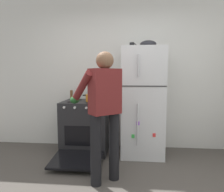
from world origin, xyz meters
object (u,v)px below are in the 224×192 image
(person_cook, at_px, (103,105))
(mixing_bowl, at_px, (148,44))
(red_pot, at_px, (94,98))
(coffee_mug, at_px, (132,45))
(stove_range, at_px, (85,127))
(pepper_mill, at_px, (71,95))
(refrigerator, at_px, (142,102))

(person_cook, xyz_separation_m, mixing_bowl, (0.60, 0.95, 0.86))
(red_pot, distance_m, coffee_mug, 1.07)
(stove_range, relative_size, mixing_bowl, 4.61)
(person_cook, xyz_separation_m, coffee_mug, (0.34, 1.00, 0.85))
(person_cook, distance_m, mixing_bowl, 1.41)
(stove_range, xyz_separation_m, pepper_mill, (-0.30, 0.22, 0.54))
(red_pot, xyz_separation_m, mixing_bowl, (0.88, 0.05, 0.87))
(person_cook, bearing_deg, pepper_mill, 122.78)
(red_pot, bearing_deg, refrigerator, 3.55)
(refrigerator, distance_m, mixing_bowl, 0.94)
(stove_range, xyz_separation_m, person_cook, (0.44, -0.93, 0.53))
(coffee_mug, bearing_deg, mixing_bowl, -10.99)
(stove_range, distance_m, red_pot, 0.54)
(person_cook, distance_m, pepper_mill, 1.37)
(refrigerator, height_order, red_pot, refrigerator)
(person_cook, height_order, red_pot, person_cook)
(stove_range, height_order, pepper_mill, pepper_mill)
(stove_range, height_order, red_pot, red_pot)
(red_pot, relative_size, mixing_bowl, 1.44)
(mixing_bowl, bearing_deg, coffee_mug, 169.01)
(person_cook, bearing_deg, coffee_mug, 71.00)
(refrigerator, relative_size, stove_range, 1.46)
(coffee_mug, xyz_separation_m, mixing_bowl, (0.26, -0.05, 0.01))
(refrigerator, relative_size, mixing_bowl, 6.74)
(refrigerator, xyz_separation_m, coffee_mug, (-0.18, 0.05, 0.93))
(refrigerator, relative_size, person_cook, 1.10)
(stove_range, relative_size, person_cook, 0.75)
(refrigerator, relative_size, coffee_mug, 15.71)
(person_cook, relative_size, mixing_bowl, 6.13)
(red_pot, height_order, pepper_mill, pepper_mill)
(stove_range, distance_m, mixing_bowl, 1.73)
(refrigerator, bearing_deg, coffee_mug, 164.17)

